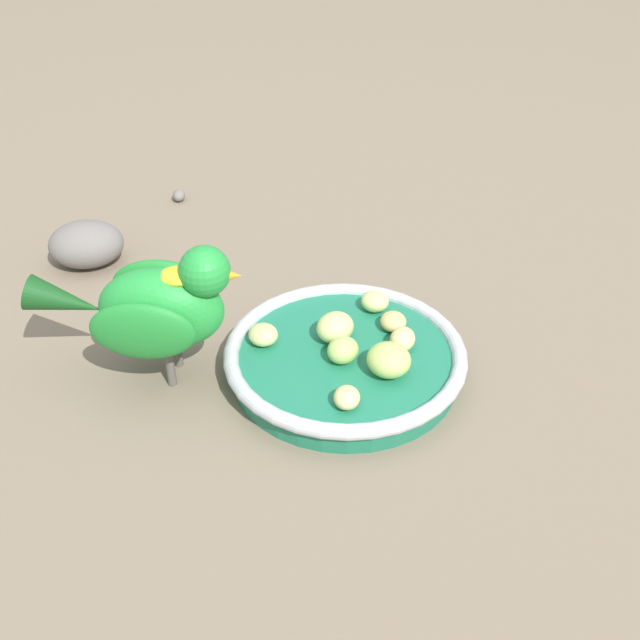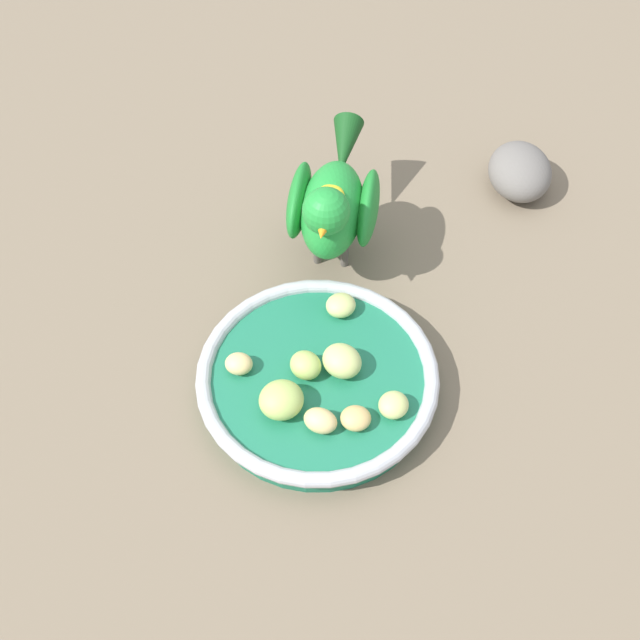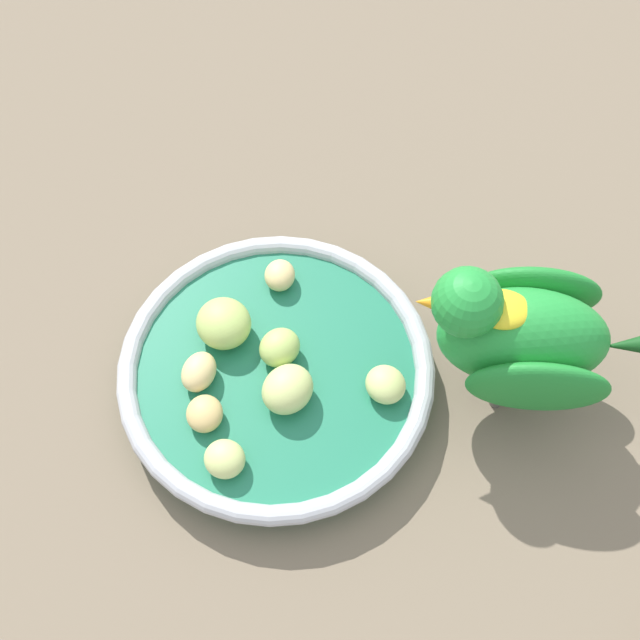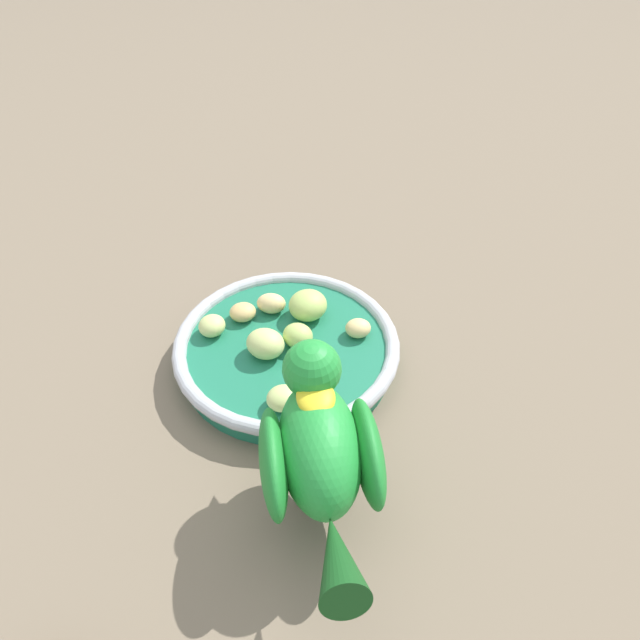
% 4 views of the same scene
% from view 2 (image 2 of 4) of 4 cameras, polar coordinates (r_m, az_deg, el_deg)
% --- Properties ---
extents(ground_plane, '(4.00, 4.00, 0.00)m').
position_cam_2_polar(ground_plane, '(0.78, -0.41, -4.00)').
color(ground_plane, '#756651').
extents(feeding_bowl, '(0.22, 0.22, 0.03)m').
position_cam_2_polar(feeding_bowl, '(0.75, -0.16, -4.08)').
color(feeding_bowl, '#1E7251').
rests_on(feeding_bowl, ground_plane).
extents(apple_piece_0, '(0.03, 0.03, 0.02)m').
position_cam_2_polar(apple_piece_0, '(0.74, -1.01, -3.06)').
color(apple_piece_0, '#B2CC66').
rests_on(apple_piece_0, feeding_bowl).
extents(apple_piece_1, '(0.05, 0.05, 0.03)m').
position_cam_2_polar(apple_piece_1, '(0.72, -2.64, -5.43)').
color(apple_piece_1, '#B2CC66').
rests_on(apple_piece_1, feeding_bowl).
extents(apple_piece_2, '(0.03, 0.03, 0.02)m').
position_cam_2_polar(apple_piece_2, '(0.72, 5.00, -5.75)').
color(apple_piece_2, '#C6D17A').
rests_on(apple_piece_2, feeding_bowl).
extents(apple_piece_3, '(0.04, 0.04, 0.02)m').
position_cam_2_polar(apple_piece_3, '(0.72, 2.43, -6.67)').
color(apple_piece_3, tan).
rests_on(apple_piece_3, feeding_bowl).
extents(apple_piece_4, '(0.04, 0.04, 0.02)m').
position_cam_2_polar(apple_piece_4, '(0.78, 1.42, 1.00)').
color(apple_piece_4, '#C6D17A').
rests_on(apple_piece_4, feeding_bowl).
extents(apple_piece_5, '(0.03, 0.04, 0.03)m').
position_cam_2_polar(apple_piece_5, '(0.74, 1.50, -2.79)').
color(apple_piece_5, '#C6D17A').
rests_on(apple_piece_5, feeding_bowl).
extents(apple_piece_6, '(0.03, 0.03, 0.02)m').
position_cam_2_polar(apple_piece_6, '(0.71, 0.03, -6.83)').
color(apple_piece_6, '#E5C67F').
rests_on(apple_piece_6, feeding_bowl).
extents(apple_piece_7, '(0.03, 0.03, 0.02)m').
position_cam_2_polar(apple_piece_7, '(0.75, -5.52, -2.97)').
color(apple_piece_7, '#E5C67F').
rests_on(apple_piece_7, feeding_bowl).
extents(parrot, '(0.18, 0.13, 0.13)m').
position_cam_2_polar(parrot, '(0.81, 0.88, 7.90)').
color(parrot, '#59544C').
rests_on(parrot, ground_plane).
extents(rock_large, '(0.10, 0.10, 0.05)m').
position_cam_2_polar(rock_large, '(0.94, 13.38, 9.75)').
color(rock_large, slate).
rests_on(rock_large, ground_plane).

